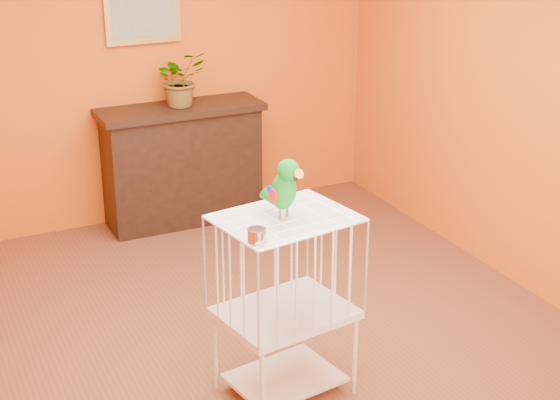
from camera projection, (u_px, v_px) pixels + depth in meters
ground at (258, 334)px, 5.56m from camera, size 4.50×4.50×0.00m
room_shell at (256, 96)px, 4.98m from camera, size 4.50×4.50×4.50m
console_cabinet at (182, 165)px, 7.15m from camera, size 1.36×0.49×1.01m
potted_plant at (179, 84)px, 6.94m from camera, size 0.49×0.52×0.35m
framed_picture at (143, 12)px, 6.79m from camera, size 0.62×0.04×0.50m
birdcage at (285, 304)px, 4.76m from camera, size 0.78×0.64×1.08m
feed_cup at (257, 235)px, 4.25m from camera, size 0.10×0.10×0.07m
parrot at (284, 187)px, 4.52m from camera, size 0.18×0.30×0.34m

